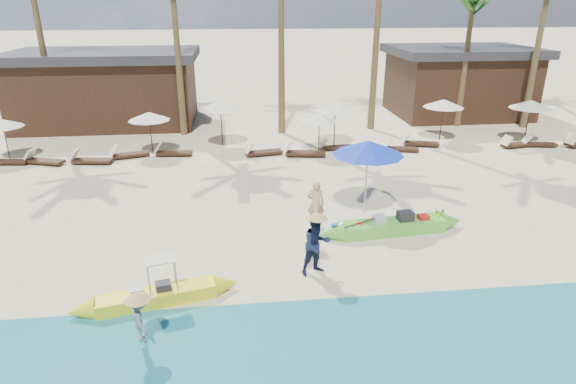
{
  "coord_description": "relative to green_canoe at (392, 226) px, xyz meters",
  "views": [
    {
      "loc": [
        -0.5,
        -12.61,
        7.03
      ],
      "look_at": [
        1.15,
        2.0,
        1.15
      ],
      "focal_mm": 30.0,
      "sensor_mm": 36.0,
      "label": 1
    }
  ],
  "objects": [
    {
      "name": "lounger_4_left",
      "position": [
        -11.65,
        8.45,
        -0.02
      ],
      "size": [
        1.92,
        0.82,
        0.63
      ],
      "rotation": [
        0.0,
        0.0,
        -0.13
      ],
      "color": "#382017",
      "rests_on": "ground"
    },
    {
      "name": "lounger_3_left",
      "position": [
        -15.36,
        8.77,
        -0.05
      ],
      "size": [
        1.72,
        0.71,
        0.57
      ],
      "rotation": [
        0.0,
        0.0,
        -0.12
      ],
      "color": "#382017",
      "rests_on": "ground"
    },
    {
      "name": "blue_umbrella",
      "position": [
        -0.45,
        1.71,
        2.15
      ],
      "size": [
        2.45,
        2.45,
        2.64
      ],
      "color": "#99999E",
      "rests_on": "ground"
    },
    {
      "name": "lounger_5_left",
      "position": [
        -8.04,
        9.27,
        -0.04
      ],
      "size": [
        1.81,
        0.69,
        0.6
      ],
      "rotation": [
        0.0,
        0.0,
        -0.08
      ],
      "color": "#382017",
      "rests_on": "ground"
    },
    {
      "name": "wet_sand_strip",
      "position": [
        -4.42,
        -5.95,
        -0.23
      ],
      "size": [
        240.0,
        4.5,
        0.01
      ],
      "primitive_type": "cube",
      "color": "tan",
      "rests_on": "ground"
    },
    {
      "name": "palm_6",
      "position": [
        8.42,
        13.57,
        6.81
      ],
      "size": [
        2.08,
        2.08,
        8.51
      ],
      "color": "brown",
      "rests_on": "ground"
    },
    {
      "name": "pavilion_west",
      "position": [
        -12.42,
        16.55,
        1.95
      ],
      "size": [
        10.8,
        6.6,
        4.3
      ],
      "color": "#382017",
      "rests_on": "ground"
    },
    {
      "name": "tourist",
      "position": [
        -2.38,
        0.82,
        0.56
      ],
      "size": [
        0.64,
        0.49,
        1.59
      ],
      "primitive_type": "imported",
      "rotation": [
        0.0,
        0.0,
        2.95
      ],
      "color": "tan",
      "rests_on": "ground"
    },
    {
      "name": "resort_parasol_6",
      "position": [
        -0.84,
        9.02,
        1.5
      ],
      "size": [
        1.87,
        1.87,
        1.93
      ],
      "color": "#382017",
      "rests_on": "ground"
    },
    {
      "name": "lounger_6_right",
      "position": [
        -1.72,
        8.47,
        -0.01
      ],
      "size": [
        2.07,
        0.9,
        0.68
      ],
      "rotation": [
        0.0,
        0.0,
        -0.15
      ],
      "color": "#382017",
      "rests_on": "ground"
    },
    {
      "name": "pavilion_east",
      "position": [
        9.58,
        16.55,
        1.96
      ],
      "size": [
        8.8,
        6.6,
        4.3
      ],
      "color": "#382017",
      "rests_on": "ground"
    },
    {
      "name": "lounger_7_right",
      "position": [
        3.2,
        8.77,
        -0.04
      ],
      "size": [
        1.77,
        0.92,
        0.58
      ],
      "rotation": [
        0.0,
        0.0,
        -0.25
      ],
      "color": "#382017",
      "rests_on": "ground"
    },
    {
      "name": "resort_parasol_7",
      "position": [
        0.18,
        10.26,
        1.77
      ],
      "size": [
        2.16,
        2.16,
        2.23
      ],
      "color": "#382017",
      "rests_on": "ground"
    },
    {
      "name": "lounger_9_left",
      "position": [
        9.31,
        8.73,
        -0.04
      ],
      "size": [
        1.8,
        0.85,
        0.59
      ],
      "rotation": [
        0.0,
        0.0,
        0.19
      ],
      "color": "#382017",
      "rests_on": "ground"
    },
    {
      "name": "lounger_7_left",
      "position": [
        0.01,
        9.36,
        -0.05
      ],
      "size": [
        1.7,
        0.6,
        0.57
      ],
      "rotation": [
        0.0,
        0.0,
        0.05
      ],
      "color": "#382017",
      "rests_on": "ground"
    },
    {
      "name": "lounger_6_left",
      "position": [
        -3.69,
        8.83,
        -0.03
      ],
      "size": [
        1.9,
        0.89,
        0.62
      ],
      "rotation": [
        0.0,
        0.0,
        0.19
      ],
      "color": "#382017",
      "rests_on": "ground"
    },
    {
      "name": "resort_parasol_9",
      "position": [
        10.39,
        9.69,
        1.78
      ],
      "size": [
        2.17,
        2.17,
        2.23
      ],
      "color": "#382017",
      "rests_on": "ground"
    },
    {
      "name": "ground",
      "position": [
        -4.42,
        -0.95,
        -0.24
      ],
      "size": [
        240.0,
        240.0,
        0.0
      ],
      "primitive_type": "plane",
      "color": "beige",
      "rests_on": "ground"
    },
    {
      "name": "lounger_4_right",
      "position": [
        -10.07,
        9.17,
        -0.03
      ],
      "size": [
        1.87,
        1.02,
        0.61
      ],
      "rotation": [
        0.0,
        0.0,
        0.28
      ],
      "color": "#382017",
      "rests_on": "ground"
    },
    {
      "name": "lounger_8_left",
      "position": [
        4.49,
        9.55,
        -0.03
      ],
      "size": [
        1.94,
        1.06,
        0.63
      ],
      "rotation": [
        0.0,
        0.0,
        -0.28
      ],
      "color": "#382017",
      "rests_on": "ground"
    },
    {
      "name": "yellow_canoe",
      "position": [
        -7.03,
        -3.13,
        -0.04
      ],
      "size": [
        4.6,
        1.35,
        1.21
      ],
      "rotation": [
        0.0,
        0.0,
        0.23
      ],
      "color": "#FFF420",
      "rests_on": "ground"
    },
    {
      "name": "vendor_green",
      "position": [
        -2.85,
        -2.15,
        0.62
      ],
      "size": [
        1.01,
        0.91,
        1.72
      ],
      "primitive_type": "imported",
      "rotation": [
        0.0,
        0.0,
        0.37
      ],
      "color": "#161E3D",
      "rests_on": "ground"
    },
    {
      "name": "resort_parasol_3",
      "position": [
        -15.65,
        9.64,
        1.5
      ],
      "size": [
        1.87,
        1.87,
        1.92
      ],
      "color": "#382017",
      "rests_on": "ground"
    },
    {
      "name": "green_canoe",
      "position": [
        0.0,
        0.0,
        0.0
      ],
      "size": [
        5.53,
        1.05,
        0.7
      ],
      "rotation": [
        0.0,
        0.0,
        0.1
      ],
      "color": "#5EC33B",
      "rests_on": "ground"
    },
    {
      "name": "lounger_3_right",
      "position": [
        -13.76,
        8.62,
        -0.03
      ],
      "size": [
        1.89,
        1.11,
        0.61
      ],
      "rotation": [
        0.0,
        0.0,
        -0.33
      ],
      "color": "#382017",
      "rests_on": "ground"
    },
    {
      "name": "vendor_yellow",
      "position": [
        -7.09,
        -4.75,
        0.48
      ],
      "size": [
        0.63,
        0.8,
        1.08
      ],
      "primitive_type": "imported",
      "rotation": [
        0.0,
        0.0,
        1.95
      ],
      "color": "gray",
      "rests_on": "ground"
    },
    {
      "name": "resort_parasol_8",
      "position": [
        6.07,
        10.58,
        1.74
      ],
      "size": [
        2.13,
        2.13,
        2.2
      ],
      "color": "#382017",
      "rests_on": "ground"
    },
    {
      "name": "lounger_9_right",
      "position": [
        10.55,
        8.75,
        -0.04
      ],
      "size": [
        1.75,
        0.79,
        0.57
      ],
      "rotation": [
        0.0,
        0.0,
        -0.17
      ],
      "color": "#382017",
      "rests_on": "ground"
    },
    {
      "name": "resort_parasol_5",
      "position": [
        -5.6,
        10.79,
        1.87
      ],
      "size": [
        2.27,
        2.27,
        2.34
      ],
      "color": "#382017",
      "rests_on": "ground"
    },
    {
      "name": "resort_parasol_4",
      "position": [
        -9.0,
        9.79,
        1.62
      ],
      "size": [
        2.0,
        2.0,
        2.06
      ],
      "color": "#382017",
      "rests_on": "ground"
    }
  ]
}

